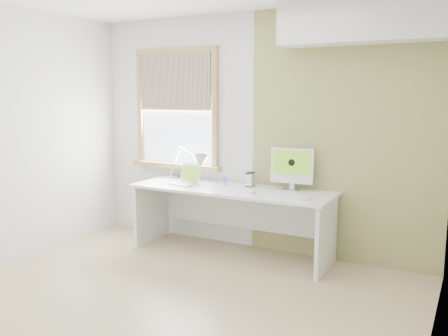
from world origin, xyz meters
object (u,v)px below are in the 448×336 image
Objects in this scene: desk_lamp at (194,163)px; external_drive at (250,179)px; desk at (234,205)px; laptop at (187,179)px; imac at (292,167)px.

desk_lamp is 4.40× the size of external_drive.
desk is 3.25× the size of desk_lamp.
desk_lamp reaches higher than laptop.
desk is 0.33m from external_drive.
external_drive is (0.71, -0.01, -0.13)m from desk_lamp.
imac is (1.15, 0.23, 0.20)m from laptop.
desk_lamp is 1.93× the size of laptop.
imac is (0.47, 0.02, 0.17)m from external_drive.
laptop is (0.03, -0.22, -0.15)m from desk_lamp.
laptop is (-0.55, -0.07, 0.25)m from desk.
imac reaches higher than desk.
imac is (1.18, 0.01, 0.04)m from desk_lamp.
desk is 0.72m from desk_lamp.
desk is at bearing -165.55° from imac.
imac reaches higher than desk_lamp.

